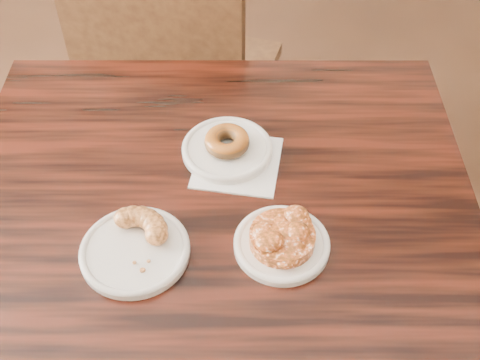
% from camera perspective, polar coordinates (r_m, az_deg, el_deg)
% --- Properties ---
extents(cafe_table, '(1.08, 1.08, 0.75)m').
position_cam_1_polar(cafe_table, '(1.33, -1.88, -14.22)').
color(cafe_table, black).
rests_on(cafe_table, floor).
extents(chair_far, '(0.52, 0.52, 0.90)m').
position_cam_1_polar(chair_far, '(1.78, -4.97, 9.51)').
color(chair_far, black).
rests_on(chair_far, floor).
extents(napkin, '(0.16, 0.16, 0.00)m').
position_cam_1_polar(napkin, '(1.10, -0.26, 1.66)').
color(napkin, white).
rests_on(napkin, cafe_table).
extents(plate_donut, '(0.17, 0.17, 0.01)m').
position_cam_1_polar(plate_donut, '(1.11, -1.22, 2.92)').
color(plate_donut, white).
rests_on(plate_donut, napkin).
extents(plate_cruller, '(0.18, 0.18, 0.01)m').
position_cam_1_polar(plate_cruller, '(0.98, -9.93, -6.66)').
color(plate_cruller, silver).
rests_on(plate_cruller, cafe_table).
extents(plate_fritter, '(0.16, 0.16, 0.01)m').
position_cam_1_polar(plate_fritter, '(0.98, 3.97, -6.12)').
color(plate_fritter, white).
rests_on(plate_fritter, cafe_table).
extents(glazed_donut, '(0.08, 0.08, 0.03)m').
position_cam_1_polar(glazed_donut, '(1.10, -1.24, 3.69)').
color(glazed_donut, brown).
rests_on(glazed_donut, plate_donut).
extents(apple_fritter, '(0.15, 0.15, 0.03)m').
position_cam_1_polar(apple_fritter, '(0.96, 4.04, -5.29)').
color(apple_fritter, '#492107').
rests_on(apple_fritter, plate_fritter).
extents(cruller_fragment, '(0.12, 0.12, 0.03)m').
position_cam_1_polar(cruller_fragment, '(0.96, -10.10, -5.86)').
color(cruller_fragment, brown).
rests_on(cruller_fragment, plate_cruller).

